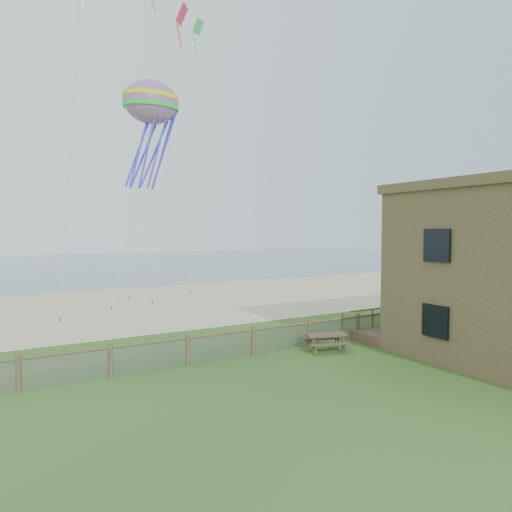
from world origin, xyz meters
name	(u,v)px	position (x,y,z in m)	size (l,w,h in m)	color
ground	(346,399)	(0.00, 0.00, 0.00)	(160.00, 160.00, 0.00)	#294F1B
sand_beach	(145,304)	(0.00, 22.00, 0.00)	(72.00, 20.00, 0.02)	#BFAB8A
ocean	(64,265)	(0.00, 66.00, 0.00)	(160.00, 68.00, 0.02)	slate
chainlink_fence	(253,343)	(0.00, 6.00, 0.55)	(36.20, 0.20, 1.25)	#483C28
motel_deck	(465,323)	(13.00, 5.00, 0.25)	(15.00, 2.00, 0.50)	brown
picnic_table	(326,342)	(3.20, 5.00, 0.38)	(1.80, 1.36, 0.76)	brown
octopus_kite	(152,132)	(-0.79, 17.46, 11.55)	(3.53, 2.49, 7.26)	orange
kite_red	(182,22)	(1.21, 17.21, 18.61)	(1.19, 0.70, 2.20)	#E82944
kite_green	(198,37)	(4.06, 21.32, 19.75)	(1.03, 0.70, 2.57)	green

